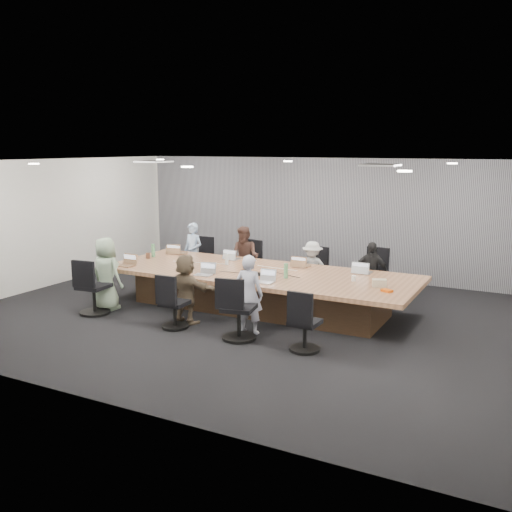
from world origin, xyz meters
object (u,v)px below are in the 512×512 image
at_px(chair_4, 94,291).
at_px(laptop_2, 302,266).
at_px(chair_1, 252,268).
at_px(bottle_green_right, 286,271).
at_px(conference_table, 258,288).
at_px(bottle_clear, 227,259).
at_px(bottle_green_left, 153,250).
at_px(mug_brown, 148,256).
at_px(person_3, 371,273).
at_px(laptop_6, 264,282).
at_px(chair_0, 202,263).
at_px(chair_2, 318,276).
at_px(person_5, 186,289).
at_px(chair_7, 305,327).
at_px(person_4, 106,274).
at_px(person_2, 312,269).
at_px(laptop_5, 203,275).
at_px(person_1, 245,257).
at_px(laptop_3, 363,272).
at_px(chair_5, 175,307).
at_px(laptop_1, 232,259).
at_px(chair_3, 375,278).
at_px(person_6, 249,294).
at_px(laptop_4, 125,266).
at_px(stapler, 258,274).
at_px(laptop_0, 179,253).
at_px(chair_6, 239,313).
at_px(person_0, 193,252).
at_px(canvas_bag, 379,283).
at_px(snack_packet, 387,291).

xyz_separation_m(chair_4, laptop_2, (3.11, 2.50, 0.31)).
xyz_separation_m(chair_1, bottle_green_right, (1.73, -1.99, 0.49)).
xyz_separation_m(conference_table, bottle_clear, (-0.84, 0.24, 0.45)).
distance_m(bottle_green_left, mug_brown, 0.20).
bearing_deg(person_3, laptop_6, -121.03).
xyz_separation_m(chair_0, bottle_green_right, (3.09, -1.99, 0.51)).
bearing_deg(chair_2, person_5, 78.09).
xyz_separation_m(chair_7, person_5, (-2.40, 0.35, 0.24)).
height_order(chair_2, person_4, person_4).
height_order(person_4, bottle_green_left, person_4).
relative_size(person_2, laptop_6, 3.88).
bearing_deg(bottle_green_left, laptop_6, -17.88).
bearing_deg(laptop_5, person_4, -170.65).
xyz_separation_m(person_5, bottle_green_left, (-1.92, 1.57, 0.26)).
bearing_deg(person_1, chair_4, -120.30).
bearing_deg(laptop_3, chair_5, 44.83).
distance_m(laptop_3, person_4, 4.85).
xyz_separation_m(chair_4, laptop_5, (1.82, 0.90, 0.31)).
relative_size(laptop_1, laptop_3, 0.95).
distance_m(chair_2, person_3, 1.31).
relative_size(laptop_2, mug_brown, 2.76).
height_order(chair_3, person_3, person_3).
xyz_separation_m(laptop_2, person_6, (-0.03, -2.15, -0.08)).
bearing_deg(person_3, bottle_clear, -157.65).
relative_size(laptop_1, bottle_clear, 1.41).
bearing_deg(bottle_clear, chair_7, -37.73).
xyz_separation_m(chair_7, laptop_4, (-4.22, 0.90, 0.38)).
bearing_deg(conference_table, bottle_green_left, 175.17).
height_order(chair_4, laptop_2, chair_4).
bearing_deg(stapler, laptop_1, 148.81).
xyz_separation_m(conference_table, chair_5, (-0.73, -1.70, -0.04)).
height_order(person_5, bottle_green_left, person_5).
bearing_deg(person_6, chair_3, -115.34).
distance_m(conference_table, laptop_0, 2.54).
height_order(conference_table, chair_6, chair_6).
distance_m(laptop_5, mug_brown, 2.09).
relative_size(person_3, person_4, 0.89).
bearing_deg(bottle_green_left, laptop_0, 65.68).
relative_size(chair_5, laptop_1, 2.31).
xyz_separation_m(chair_7, bottle_green_right, (-0.97, 1.41, 0.50)).
xyz_separation_m(chair_6, person_0, (-2.91, 3.05, 0.24)).
xyz_separation_m(chair_6, mug_brown, (-3.17, 1.74, 0.36)).
relative_size(chair_2, person_6, 0.54).
bearing_deg(chair_6, bottle_clear, 113.37).
bearing_deg(person_3, laptop_2, -156.55).
bearing_deg(canvas_bag, bottle_clear, 173.40).
bearing_deg(conference_table, person_4, -152.13).
distance_m(chair_1, chair_3, 2.82).
bearing_deg(snack_packet, laptop_2, 148.92).
distance_m(mug_brown, snack_packet, 5.24).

